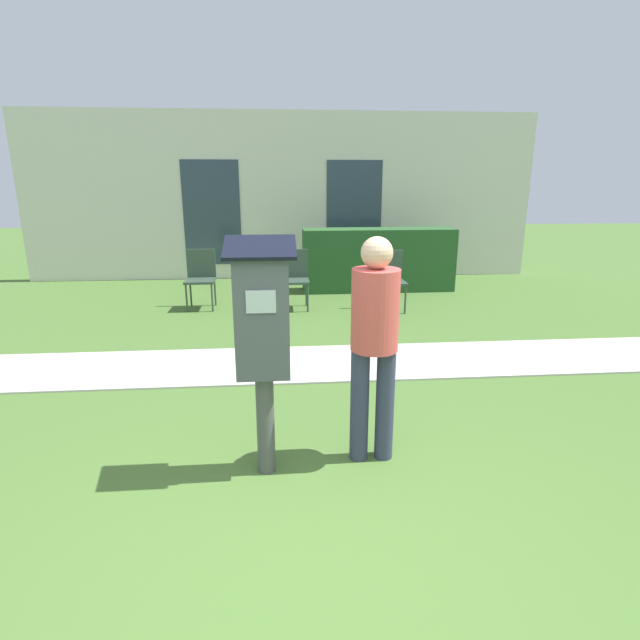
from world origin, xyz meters
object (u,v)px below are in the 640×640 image
at_px(outdoor_chair_middle, 294,274).
at_px(outdoor_chair_left, 201,274).
at_px(person_standing, 374,334).
at_px(parking_meter, 262,328).
at_px(outdoor_chair_right, 389,275).

bearing_deg(outdoor_chair_middle, outdoor_chair_left, 165.80).
relative_size(person_standing, outdoor_chair_middle, 1.76).
distance_m(parking_meter, person_standing, 0.75).
bearing_deg(person_standing, outdoor_chair_right, 40.56).
bearing_deg(outdoor_chair_left, outdoor_chair_right, -11.01).
distance_m(outdoor_chair_left, outdoor_chair_middle, 1.44).
height_order(person_standing, outdoor_chair_right, person_standing).
xyz_separation_m(outdoor_chair_left, outdoor_chair_middle, (1.44, -0.14, 0.00)).
distance_m(outdoor_chair_middle, outdoor_chair_right, 1.46).
relative_size(parking_meter, person_standing, 1.01).
height_order(outdoor_chair_left, outdoor_chair_right, same).
relative_size(parking_meter, outdoor_chair_left, 1.77).
distance_m(person_standing, outdoor_chair_left, 4.93).
bearing_deg(outdoor_chair_left, person_standing, -71.85).
bearing_deg(person_standing, outdoor_chair_middle, 59.61).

